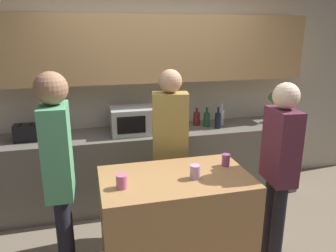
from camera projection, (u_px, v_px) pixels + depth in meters
The scene contains 16 objects.
back_wall at pixel (151, 73), 3.95m from camera, with size 6.40×0.40×2.70m.
back_counter at pixel (156, 165), 4.01m from camera, with size 3.60×0.62×0.88m.
kitchen_island at pixel (175, 225), 2.75m from camera, with size 1.20×0.73×0.90m.
microwave at pixel (133, 120), 3.76m from camera, with size 0.52×0.39×0.30m.
toaster at pixel (27, 133), 3.51m from camera, with size 0.26×0.16×0.18m.
potted_plant at pixel (273, 107), 4.18m from camera, with size 0.14×0.14×0.40m.
bottle_0 at pixel (197, 118), 4.09m from camera, with size 0.08×0.08×0.23m.
bottle_1 at pixel (207, 119), 4.02m from camera, with size 0.08×0.08×0.24m.
bottle_2 at pixel (218, 120), 3.95m from camera, with size 0.08×0.08×0.26m.
bottle_3 at pixel (222, 117), 4.08m from camera, with size 0.06×0.06×0.27m.
cup_0 at pixel (122, 181), 2.42m from camera, with size 0.08×0.08×0.11m.
cup_1 at pixel (226, 160), 2.82m from camera, with size 0.07×0.07×0.11m.
cup_2 at pixel (195, 172), 2.58m from camera, with size 0.08×0.08×0.11m.
person_left at pixel (59, 168), 2.38m from camera, with size 0.23×0.34×1.77m.
person_center at pixel (279, 161), 2.74m from camera, with size 0.22×0.36×1.64m.
person_right at pixel (170, 139), 3.20m from camera, with size 0.37×0.25×1.69m.
Camera 1 is at (-0.78, -2.24, 2.03)m, focal length 35.00 mm.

